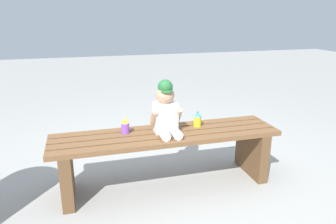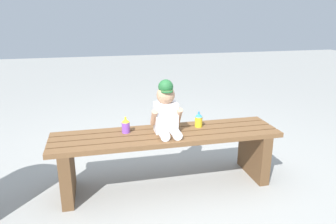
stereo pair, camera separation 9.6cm
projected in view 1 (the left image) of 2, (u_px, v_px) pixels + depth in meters
name	position (u px, v px, depth m)	size (l,w,h in m)	color
ground_plane	(166.00, 184.00, 2.56)	(16.00, 16.00, 0.00)	#999993
park_bench	(166.00, 149.00, 2.47)	(1.72, 0.41, 0.44)	brown
child_figure	(166.00, 110.00, 2.39)	(0.23, 0.27, 0.40)	white
sippy_cup_left	(125.00, 126.00, 2.41)	(0.06, 0.06, 0.12)	#8C4CCC
sippy_cup_right	(197.00, 119.00, 2.55)	(0.06, 0.06, 0.12)	yellow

